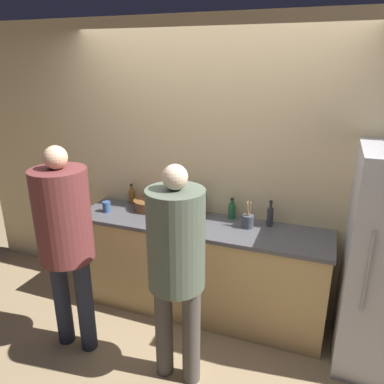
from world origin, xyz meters
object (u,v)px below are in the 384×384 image
Objects in this scene: person_center at (176,257)px; utensil_crock at (248,221)px; bottle_amber at (132,196)px; bottle_green at (232,210)px; bottle_dark at (270,216)px; cup_white at (176,224)px; potted_plant at (197,202)px; fruit_bowl at (149,204)px; cup_blue at (107,207)px; person_left at (65,231)px.

person_center is 6.97× the size of utensil_crock.
bottle_amber is at bearing 131.71° from person_center.
bottle_dark reaches higher than bottle_green.
bottle_dark is at bearing 25.17° from cup_white.
person_center is 6.19× the size of potted_plant.
utensil_crock is (0.30, 0.86, -0.04)m from person_center.
fruit_bowl is (-0.67, 0.93, -0.05)m from person_center.
bottle_amber is 0.77× the size of potted_plant.
bottle_amber is at bearing 179.43° from bottle_green.
cup_blue is at bearing -114.30° from bottle_amber.
person_center is 1.15m from fruit_bowl.
bottle_amber is (-0.90, 1.01, -0.02)m from person_center.
fruit_bowl is at bearing -178.94° from bottle_dark.
bottle_amber is 0.75m from cup_white.
person_left is 1.42m from bottle_green.
cup_blue is at bearing -167.01° from potted_plant.
cup_blue is at bearing 144.02° from person_center.
bottle_green is (0.12, 1.00, -0.03)m from person_center.
bottle_green reaches higher than cup_blue.
person_center is 5.59× the size of fruit_bowl.
bottle_dark is (1.37, 0.94, -0.05)m from person_left.
person_center is at bearing -96.88° from bottle_green.
cup_white is (0.65, 0.60, -0.10)m from person_left.
person_left is at bearing -145.66° from bottle_dark.
bottle_green is 1.96× the size of cup_blue.
person_center is 0.91m from utensil_crock.
cup_white is at bearing -134.69° from bottle_green.
fruit_bowl is 1.44× the size of bottle_amber.
person_center is 1.00m from bottle_green.
person_center is at bearing -78.81° from potted_plant.
potted_plant is (-0.65, -0.02, 0.05)m from bottle_dark.
utensil_crock is 1.20m from bottle_amber.
bottle_green is at bearing -0.57° from bottle_amber.
utensil_crock is 0.89× the size of potted_plant.
bottle_dark is 1.50m from cup_blue.
person_left is 7.15× the size of utensil_crock.
person_left reaches higher than bottle_amber.
utensil_crock is 0.61m from cup_white.
potted_plant is (0.83, 0.19, 0.09)m from cup_blue.
person_left reaches higher than fruit_bowl.
cup_white is (0.41, -0.32, -0.01)m from fruit_bowl.
bottle_green is 0.35m from bottle_dark.
potted_plant is (-0.18, 0.93, 0.04)m from person_center.
cup_white is at bearing 42.69° from person_left.
bottle_amber is 2.39× the size of cup_white.
fruit_bowl is (0.24, 0.92, -0.09)m from person_left.
bottle_dark is at bearing -7.07° from bottle_green.
bottle_dark is (0.17, 0.10, 0.03)m from utensil_crock.
cup_white is 0.32× the size of potted_plant.
person_left is 8.24× the size of bottle_amber.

